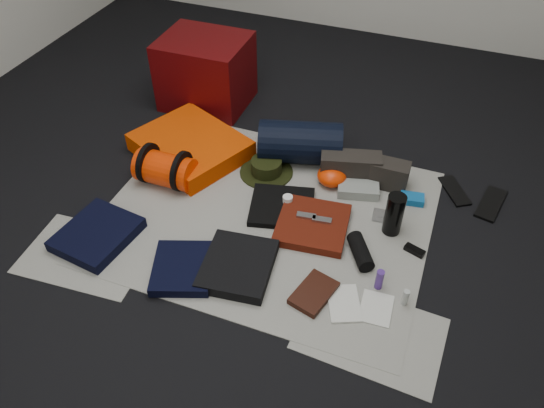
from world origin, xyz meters
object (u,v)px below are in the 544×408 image
(sleeping_pad, at_px, (191,146))
(water_bottle, at_px, (394,214))
(red_cabinet, at_px, (206,72))
(stuff_sack, at_px, (165,169))
(navy_duffel, at_px, (300,143))
(paperback_book, at_px, (314,293))
(compact_camera, at_px, (383,216))

(sleeping_pad, bearing_deg, water_bottle, -9.91)
(red_cabinet, relative_size, sleeping_pad, 0.89)
(red_cabinet, xyz_separation_m, stuff_sack, (0.15, -0.82, -0.12))
(navy_duffel, bearing_deg, paperback_book, -83.84)
(red_cabinet, bearing_deg, navy_duffel, -27.19)
(navy_duffel, bearing_deg, sleeping_pad, 179.35)
(compact_camera, bearing_deg, water_bottle, -53.38)
(red_cabinet, distance_m, compact_camera, 1.48)
(stuff_sack, bearing_deg, paperback_book, -24.58)
(sleeping_pad, relative_size, compact_camera, 5.93)
(stuff_sack, relative_size, navy_duffel, 0.67)
(water_bottle, height_order, paperback_book, water_bottle)
(sleeping_pad, relative_size, water_bottle, 2.63)
(stuff_sack, distance_m, water_bottle, 1.21)
(sleeping_pad, relative_size, paperback_book, 2.73)
(stuff_sack, relative_size, compact_camera, 3.11)
(compact_camera, xyz_separation_m, paperback_book, (-0.18, -0.58, -0.00))
(stuff_sack, distance_m, compact_camera, 1.16)
(stuff_sack, relative_size, paperback_book, 1.43)
(red_cabinet, height_order, stuff_sack, red_cabinet)
(water_bottle, bearing_deg, navy_duffel, 147.85)
(red_cabinet, relative_size, paperback_book, 2.43)
(red_cabinet, xyz_separation_m, paperback_book, (1.12, -1.26, -0.20))
(navy_duffel, xyz_separation_m, compact_camera, (0.54, -0.31, -0.10))
(sleeping_pad, xyz_separation_m, compact_camera, (1.15, -0.14, -0.03))
(red_cabinet, distance_m, navy_duffel, 0.85)
(stuff_sack, xyz_separation_m, water_bottle, (1.20, 0.07, 0.02))
(red_cabinet, height_order, paperback_book, red_cabinet)
(sleeping_pad, xyz_separation_m, water_bottle, (1.20, -0.21, 0.06))
(sleeping_pad, distance_m, compact_camera, 1.16)
(sleeping_pad, bearing_deg, stuff_sack, -90.73)
(water_bottle, bearing_deg, sleeping_pad, 170.09)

